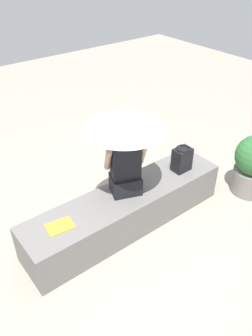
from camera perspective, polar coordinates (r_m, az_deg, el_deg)
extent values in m
plane|color=#9E9384|center=(4.37, 0.08, -9.31)|extent=(14.00, 14.00, 0.00)
cube|color=slate|center=(4.20, 0.08, -6.90)|extent=(2.63, 0.60, 0.49)
cube|color=black|center=(4.02, -0.08, -2.62)|extent=(0.42, 0.39, 0.22)
cube|color=black|center=(3.82, -0.09, 1.58)|extent=(0.37, 0.30, 0.48)
sphere|color=tan|center=(3.64, -0.09, 6.07)|extent=(0.20, 0.20, 0.20)
cylinder|color=tan|center=(3.76, -3.02, 1.42)|extent=(0.14, 0.21, 0.32)
cylinder|color=tan|center=(3.85, 2.77, 2.33)|extent=(0.14, 0.21, 0.32)
cylinder|color=#B7B7BC|center=(3.82, -0.24, 2.54)|extent=(0.02, 0.02, 1.03)
cone|color=silver|center=(3.62, -0.25, 8.07)|extent=(0.92, 0.92, 0.21)
sphere|color=#B7B7BC|center=(3.56, -0.26, 9.78)|extent=(0.03, 0.03, 0.03)
cube|color=black|center=(4.41, 9.29, 1.39)|extent=(0.23, 0.17, 0.31)
torus|color=black|center=(4.32, 9.49, 3.28)|extent=(0.17, 0.17, 0.01)
cube|color=gold|center=(3.69, -10.92, -9.51)|extent=(0.30, 0.23, 0.01)
cylinder|color=gray|center=(5.09, 19.98, -1.91)|extent=(0.51, 0.51, 0.35)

